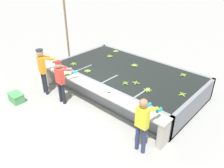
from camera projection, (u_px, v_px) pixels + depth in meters
ground_plane at (90, 111)px, 7.33m from camera, size 80.00×80.00×0.00m
wash_tank at (127, 80)px, 8.40m from camera, size 5.44×3.03×0.83m
work_ledge at (95, 92)px, 7.18m from camera, size 5.44×0.45×0.83m
worker_0 at (43, 67)px, 7.83m from camera, size 0.47×0.75×1.75m
worker_1 at (61, 78)px, 7.34m from camera, size 0.42×0.72×1.57m
worker_2 at (143, 121)px, 5.33m from camera, size 0.41×0.71×1.60m
banana_bunch_floating_0 at (135, 65)px, 8.54m from camera, size 0.28×0.28×0.08m
banana_bunch_floating_1 at (110, 56)px, 9.38m from camera, size 0.28×0.28×0.08m
banana_bunch_floating_2 at (136, 83)px, 7.28m from camera, size 0.28×0.28×0.08m
banana_bunch_floating_3 at (125, 83)px, 7.25m from camera, size 0.28×0.28×0.08m
banana_bunch_floating_4 at (147, 90)px, 6.86m from camera, size 0.28×0.28×0.08m
banana_bunch_floating_5 at (182, 94)px, 6.63m from camera, size 0.26×0.26×0.08m
banana_bunch_floating_6 at (88, 71)px, 8.09m from camera, size 0.28×0.27×0.08m
banana_bunch_floating_7 at (183, 75)px, 7.79m from camera, size 0.26×0.26×0.08m
banana_bunch_floating_8 at (116, 51)px, 9.91m from camera, size 0.28×0.28×0.08m
banana_bunch_floating_9 at (74, 64)px, 8.66m from camera, size 0.28×0.27×0.08m
banana_bunch_ledge_0 at (67, 75)px, 7.79m from camera, size 0.27×0.28×0.08m
knife_0 at (59, 70)px, 8.19m from camera, size 0.26×0.27×0.02m
knife_1 at (111, 93)px, 6.72m from camera, size 0.32×0.19×0.02m
crate at (16, 98)px, 7.74m from camera, size 0.55×0.39×0.32m
support_post_left at (67, 32)px, 9.96m from camera, size 0.09×0.09×3.20m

